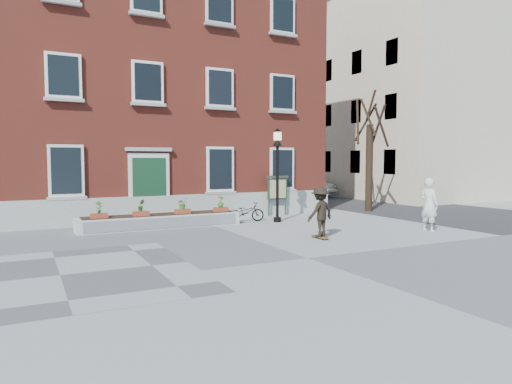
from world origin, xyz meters
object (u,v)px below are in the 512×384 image
bicycle (246,212)px  skateboarder (320,212)px  bystander (429,205)px  lamp_post (277,162)px  parked_car (306,186)px  notice_board (277,189)px

bicycle → skateboarder: size_ratio=0.90×
bystander → skateboarder: 4.48m
bystander → lamp_post: (-3.68, 4.72, 1.56)m
parked_car → notice_board: 11.47m
parked_car → skateboarder: bearing=-136.4°
lamp_post → skateboarder: bearing=-100.4°
parked_car → bystander: 16.20m
skateboarder → bystander: bearing=-6.4°
parked_car → lamp_post: size_ratio=1.17×
bicycle → skateboarder: bearing=-165.1°
bicycle → notice_board: notice_board is taller
bicycle → notice_board: bearing=-49.5°
parked_car → lamp_post: 13.82m
bystander → skateboarder: bystander is taller
parked_car → skateboarder: skateboarder is taller
parked_car → notice_board: bearing=-144.7°
lamp_post → notice_board: lamp_post is taller
parked_car → skateboarder: (-9.28, -14.96, 0.14)m
bystander → skateboarder: (-4.45, 0.50, -0.08)m
notice_board → skateboarder: 6.49m
parked_car → bystander: (-4.83, -15.46, 0.22)m
skateboarder → notice_board: bearing=72.9°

